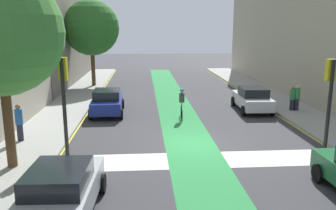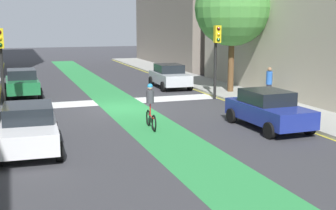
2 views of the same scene
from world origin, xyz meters
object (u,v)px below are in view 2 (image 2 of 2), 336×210
at_px(cyclist_in_lane, 150,105).
at_px(car_silver_left_near, 170,76).
at_px(traffic_signal_near_left, 216,48).
at_px(pedestrian_sidewalk_left_a, 269,83).
at_px(traffic_signal_near_right, 1,53).
at_px(car_green_right_near, 22,82).
at_px(car_white_right_far, 29,128).
at_px(car_blue_left_far, 268,109).
at_px(street_tree_near, 232,8).

bearing_deg(cyclist_in_lane, car_silver_left_near, -113.27).
relative_size(traffic_signal_near_left, cyclist_in_lane, 2.24).
distance_m(traffic_signal_near_left, pedestrian_sidewalk_left_a, 3.49).
bearing_deg(traffic_signal_near_right, traffic_signal_near_left, 178.71).
bearing_deg(car_green_right_near, car_white_right_far, 89.52).
xyz_separation_m(traffic_signal_near_right, cyclist_in_lane, (-5.76, 5.82, -1.87)).
height_order(car_green_right_near, pedestrian_sidewalk_left_a, pedestrian_sidewalk_left_a).
distance_m(car_green_right_near, cyclist_in_lane, 11.57).
distance_m(car_blue_left_far, cyclist_in_lane, 4.85).
height_order(car_green_right_near, car_blue_left_far, same).
bearing_deg(traffic_signal_near_left, street_tree_near, -137.69).
relative_size(cyclist_in_lane, pedestrian_sidewalk_left_a, 1.06).
distance_m(cyclist_in_lane, pedestrian_sidewalk_left_a, 9.01).
height_order(traffic_signal_near_right, car_silver_left_near, traffic_signal_near_right).
height_order(car_green_right_near, cyclist_in_lane, cyclist_in_lane).
xyz_separation_m(car_silver_left_near, car_green_right_near, (9.41, 0.25, 0.00)).
bearing_deg(street_tree_near, cyclist_in_lane, 44.34).
distance_m(car_silver_left_near, car_green_right_near, 9.42).
distance_m(car_silver_left_near, street_tree_near, 6.28).
bearing_deg(car_white_right_far, traffic_signal_near_right, -83.40).
xyz_separation_m(car_green_right_near, pedestrian_sidewalk_left_a, (-12.85, 6.53, 0.25)).
height_order(car_silver_left_near, car_white_right_far, same).
distance_m(traffic_signal_near_left, street_tree_near, 3.26).
distance_m(traffic_signal_near_right, street_tree_near, 13.35).
distance_m(traffic_signal_near_right, car_blue_left_far, 12.89).
bearing_deg(street_tree_near, car_silver_left_near, -53.56).
bearing_deg(traffic_signal_near_right, car_silver_left_near, -154.49).
distance_m(traffic_signal_near_right, car_white_right_far, 7.96).
bearing_deg(car_white_right_far, car_silver_left_near, -127.04).
bearing_deg(street_tree_near, pedestrian_sidewalk_left_a, 103.47).
height_order(car_blue_left_far, street_tree_near, street_tree_near).
relative_size(car_blue_left_far, cyclist_in_lane, 2.29).
relative_size(car_silver_left_near, cyclist_in_lane, 2.30).
relative_size(traffic_signal_near_left, car_white_right_far, 0.97).
height_order(car_silver_left_near, pedestrian_sidewalk_left_a, pedestrian_sidewalk_left_a).
xyz_separation_m(traffic_signal_near_right, car_silver_left_near, (-10.40, -4.96, -2.04)).
bearing_deg(traffic_signal_near_left, pedestrian_sidewalk_left_a, 148.05).
bearing_deg(traffic_signal_near_left, traffic_signal_near_right, -1.29).
relative_size(car_green_right_near, pedestrian_sidewalk_left_a, 2.40).
height_order(car_green_right_near, street_tree_near, street_tree_near).
bearing_deg(car_silver_left_near, cyclist_in_lane, 66.73).
height_order(car_blue_left_far, car_white_right_far, same).
height_order(car_silver_left_near, car_green_right_near, same).
xyz_separation_m(car_white_right_far, cyclist_in_lane, (-4.88, -1.83, 0.17)).
bearing_deg(pedestrian_sidewalk_left_a, car_white_right_far, 24.24).
relative_size(car_blue_left_far, car_white_right_far, 0.99).
distance_m(traffic_signal_near_left, car_silver_left_near, 5.71).
xyz_separation_m(car_silver_left_near, car_blue_left_far, (0.07, 12.40, 0.00)).
bearing_deg(car_silver_left_near, car_white_right_far, 52.96).
bearing_deg(car_green_right_near, pedestrian_sidewalk_left_a, 153.06).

